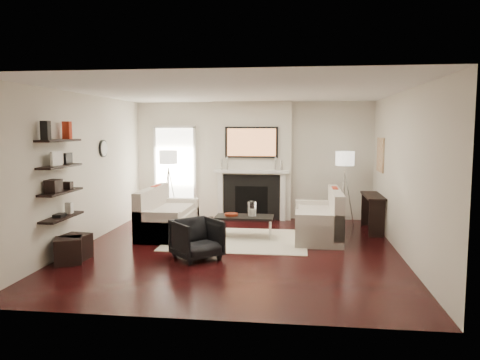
# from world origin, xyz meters

# --- Properties ---
(room_envelope) EXTENTS (6.00, 6.00, 6.00)m
(room_envelope) POSITION_xyz_m (0.00, 0.00, 1.35)
(room_envelope) COLOR black
(room_envelope) RESTS_ON ground
(chimney_breast) EXTENTS (1.80, 0.25, 2.70)m
(chimney_breast) POSITION_xyz_m (0.00, 2.88, 1.35)
(chimney_breast) COLOR silver
(chimney_breast) RESTS_ON floor
(fireplace_surround) EXTENTS (1.30, 0.02, 1.04)m
(fireplace_surround) POSITION_xyz_m (0.00, 2.74, 0.52)
(fireplace_surround) COLOR black
(fireplace_surround) RESTS_ON floor
(firebox) EXTENTS (0.75, 0.02, 0.65)m
(firebox) POSITION_xyz_m (0.00, 2.73, 0.45)
(firebox) COLOR black
(firebox) RESTS_ON floor
(mantel_pilaster_l) EXTENTS (0.12, 0.08, 1.10)m
(mantel_pilaster_l) POSITION_xyz_m (-0.72, 2.71, 0.55)
(mantel_pilaster_l) COLOR white
(mantel_pilaster_l) RESTS_ON floor
(mantel_pilaster_r) EXTENTS (0.12, 0.08, 1.10)m
(mantel_pilaster_r) POSITION_xyz_m (0.72, 2.71, 0.55)
(mantel_pilaster_r) COLOR white
(mantel_pilaster_r) RESTS_ON floor
(mantel_shelf) EXTENTS (1.70, 0.18, 0.07)m
(mantel_shelf) POSITION_xyz_m (0.00, 2.69, 1.12)
(mantel_shelf) COLOR white
(mantel_shelf) RESTS_ON chimney_breast
(tv_body) EXTENTS (1.20, 0.06, 0.70)m
(tv_body) POSITION_xyz_m (0.00, 2.71, 1.78)
(tv_body) COLOR black
(tv_body) RESTS_ON chimney_breast
(tv_screen) EXTENTS (1.10, 0.00, 0.62)m
(tv_screen) POSITION_xyz_m (0.00, 2.68, 1.78)
(tv_screen) COLOR #BF723F
(tv_screen) RESTS_ON tv_body
(candlestick_l_tall) EXTENTS (0.04, 0.04, 0.30)m
(candlestick_l_tall) POSITION_xyz_m (-0.55, 2.70, 1.30)
(candlestick_l_tall) COLOR silver
(candlestick_l_tall) RESTS_ON mantel_shelf
(candlestick_l_short) EXTENTS (0.04, 0.04, 0.24)m
(candlestick_l_short) POSITION_xyz_m (-0.68, 2.70, 1.27)
(candlestick_l_short) COLOR silver
(candlestick_l_short) RESTS_ON mantel_shelf
(candlestick_r_tall) EXTENTS (0.04, 0.04, 0.30)m
(candlestick_r_tall) POSITION_xyz_m (0.55, 2.70, 1.30)
(candlestick_r_tall) COLOR silver
(candlestick_r_tall) RESTS_ON mantel_shelf
(candlestick_r_short) EXTENTS (0.04, 0.04, 0.24)m
(candlestick_r_short) POSITION_xyz_m (0.68, 2.70, 1.27)
(candlestick_r_short) COLOR silver
(candlestick_r_short) RESTS_ON mantel_shelf
(hallway_panel) EXTENTS (0.90, 0.02, 2.10)m
(hallway_panel) POSITION_xyz_m (-1.85, 2.98, 1.05)
(hallway_panel) COLOR white
(hallway_panel) RESTS_ON floor
(door_trim_l) EXTENTS (0.06, 0.06, 2.16)m
(door_trim_l) POSITION_xyz_m (-2.33, 2.96, 1.05)
(door_trim_l) COLOR white
(door_trim_l) RESTS_ON floor
(door_trim_r) EXTENTS (0.06, 0.06, 2.16)m
(door_trim_r) POSITION_xyz_m (-1.37, 2.96, 1.05)
(door_trim_r) COLOR white
(door_trim_r) RESTS_ON floor
(door_trim_top) EXTENTS (1.02, 0.06, 0.06)m
(door_trim_top) POSITION_xyz_m (-1.85, 2.96, 2.13)
(door_trim_top) COLOR white
(door_trim_top) RESTS_ON wall_back
(rug) EXTENTS (2.60, 2.00, 0.01)m
(rug) POSITION_xyz_m (-0.07, 0.71, 0.01)
(rug) COLOR beige
(rug) RESTS_ON floor
(loveseat_left_base) EXTENTS (0.85, 1.80, 0.42)m
(loveseat_left_base) POSITION_xyz_m (-1.48, 1.03, 0.21)
(loveseat_left_base) COLOR beige
(loveseat_left_base) RESTS_ON floor
(loveseat_left_back) EXTENTS (0.18, 1.80, 0.80)m
(loveseat_left_back) POSITION_xyz_m (-1.81, 1.03, 0.53)
(loveseat_left_back) COLOR beige
(loveseat_left_back) RESTS_ON floor
(loveseat_left_arm_n) EXTENTS (0.85, 0.18, 0.60)m
(loveseat_left_arm_n) POSITION_xyz_m (-1.48, 0.22, 0.30)
(loveseat_left_arm_n) COLOR beige
(loveseat_left_arm_n) RESTS_ON floor
(loveseat_left_arm_s) EXTENTS (0.85, 0.18, 0.60)m
(loveseat_left_arm_s) POSITION_xyz_m (-1.48, 1.84, 0.30)
(loveseat_left_arm_s) COLOR beige
(loveseat_left_arm_s) RESTS_ON floor
(loveseat_left_cushion) EXTENTS (0.63, 1.44, 0.10)m
(loveseat_left_cushion) POSITION_xyz_m (-1.43, 1.03, 0.47)
(loveseat_left_cushion) COLOR beige
(loveseat_left_cushion) RESTS_ON loveseat_left_base
(pillow_left_orange) EXTENTS (0.10, 0.42, 0.42)m
(pillow_left_orange) POSITION_xyz_m (-1.81, 1.33, 0.73)
(pillow_left_orange) COLOR red
(pillow_left_orange) RESTS_ON loveseat_left_cushion
(pillow_left_charcoal) EXTENTS (0.10, 0.40, 0.40)m
(pillow_left_charcoal) POSITION_xyz_m (-1.81, 0.73, 0.72)
(pillow_left_charcoal) COLOR black
(pillow_left_charcoal) RESTS_ON loveseat_left_cushion
(loveseat_right_base) EXTENTS (0.85, 1.80, 0.42)m
(loveseat_right_base) POSITION_xyz_m (1.44, 1.10, 0.21)
(loveseat_right_base) COLOR beige
(loveseat_right_base) RESTS_ON floor
(loveseat_right_back) EXTENTS (0.18, 1.80, 0.80)m
(loveseat_right_back) POSITION_xyz_m (1.77, 1.10, 0.53)
(loveseat_right_back) COLOR beige
(loveseat_right_back) RESTS_ON floor
(loveseat_right_arm_n) EXTENTS (0.85, 0.18, 0.60)m
(loveseat_right_arm_n) POSITION_xyz_m (1.44, 0.29, 0.30)
(loveseat_right_arm_n) COLOR beige
(loveseat_right_arm_n) RESTS_ON floor
(loveseat_right_arm_s) EXTENTS (0.85, 0.18, 0.60)m
(loveseat_right_arm_s) POSITION_xyz_m (1.44, 1.91, 0.30)
(loveseat_right_arm_s) COLOR beige
(loveseat_right_arm_s) RESTS_ON floor
(loveseat_right_cushion) EXTENTS (0.63, 1.44, 0.10)m
(loveseat_right_cushion) POSITION_xyz_m (1.39, 1.10, 0.47)
(loveseat_right_cushion) COLOR beige
(loveseat_right_cushion) RESTS_ON loveseat_right_base
(pillow_right_orange) EXTENTS (0.10, 0.42, 0.42)m
(pillow_right_orange) POSITION_xyz_m (1.77, 1.40, 0.73)
(pillow_right_orange) COLOR red
(pillow_right_orange) RESTS_ON loveseat_right_cushion
(pillow_right_charcoal) EXTENTS (0.10, 0.40, 0.40)m
(pillow_right_charcoal) POSITION_xyz_m (1.77, 0.80, 0.72)
(pillow_right_charcoal) COLOR black
(pillow_right_charcoal) RESTS_ON loveseat_right_cushion
(coffee_table) EXTENTS (1.10, 0.55, 0.04)m
(coffee_table) POSITION_xyz_m (0.04, 0.93, 0.40)
(coffee_table) COLOR black
(coffee_table) RESTS_ON floor
(coffee_leg_nw) EXTENTS (0.02, 0.02, 0.38)m
(coffee_leg_nw) POSITION_xyz_m (-0.46, 0.71, 0.19)
(coffee_leg_nw) COLOR silver
(coffee_leg_nw) RESTS_ON floor
(coffee_leg_ne) EXTENTS (0.02, 0.02, 0.38)m
(coffee_leg_ne) POSITION_xyz_m (0.54, 0.71, 0.19)
(coffee_leg_ne) COLOR silver
(coffee_leg_ne) RESTS_ON floor
(coffee_leg_sw) EXTENTS (0.02, 0.02, 0.38)m
(coffee_leg_sw) POSITION_xyz_m (-0.46, 1.15, 0.19)
(coffee_leg_sw) COLOR silver
(coffee_leg_sw) RESTS_ON floor
(coffee_leg_se) EXTENTS (0.02, 0.02, 0.38)m
(coffee_leg_se) POSITION_xyz_m (0.54, 1.15, 0.19)
(coffee_leg_se) COLOR silver
(coffee_leg_se) RESTS_ON floor
(hurricane_glass) EXTENTS (0.17, 0.17, 0.29)m
(hurricane_glass) POSITION_xyz_m (0.19, 0.93, 0.56)
(hurricane_glass) COLOR white
(hurricane_glass) RESTS_ON coffee_table
(hurricane_candle) EXTENTS (0.09, 0.09, 0.14)m
(hurricane_candle) POSITION_xyz_m (0.19, 0.93, 0.50)
(hurricane_candle) COLOR white
(hurricane_candle) RESTS_ON coffee_table
(copper_bowl) EXTENTS (0.26, 0.26, 0.04)m
(copper_bowl) POSITION_xyz_m (-0.21, 0.93, 0.45)
(copper_bowl) COLOR #A9361C
(copper_bowl) RESTS_ON coffee_table
(armchair) EXTENTS (0.93, 0.93, 0.70)m
(armchair) POSITION_xyz_m (-0.55, -0.61, 0.35)
(armchair) COLOR black
(armchair) RESTS_ON floor
(lamp_left_post) EXTENTS (0.02, 0.02, 1.20)m
(lamp_left_post) POSITION_xyz_m (-1.85, 2.39, 0.60)
(lamp_left_post) COLOR silver
(lamp_left_post) RESTS_ON floor
(lamp_left_shade) EXTENTS (0.40, 0.40, 0.30)m
(lamp_left_shade) POSITION_xyz_m (-1.85, 2.39, 1.45)
(lamp_left_shade) COLOR white
(lamp_left_shade) RESTS_ON lamp_left_post
(lamp_left_leg_a) EXTENTS (0.25, 0.02, 1.23)m
(lamp_left_leg_a) POSITION_xyz_m (-1.74, 2.39, 0.60)
(lamp_left_leg_a) COLOR silver
(lamp_left_leg_a) RESTS_ON floor
(lamp_left_leg_b) EXTENTS (0.14, 0.22, 1.23)m
(lamp_left_leg_b) POSITION_xyz_m (-1.91, 2.49, 0.60)
(lamp_left_leg_b) COLOR silver
(lamp_left_leg_b) RESTS_ON floor
(lamp_left_leg_c) EXTENTS (0.14, 0.22, 1.23)m
(lamp_left_leg_c) POSITION_xyz_m (-1.91, 2.30, 0.60)
(lamp_left_leg_c) COLOR silver
(lamp_left_leg_c) RESTS_ON floor
(lamp_right_post) EXTENTS (0.02, 0.02, 1.20)m
(lamp_right_post) POSITION_xyz_m (2.05, 2.39, 0.60)
(lamp_right_post) COLOR silver
(lamp_right_post) RESTS_ON floor
(lamp_right_shade) EXTENTS (0.40, 0.40, 0.30)m
(lamp_right_shade) POSITION_xyz_m (2.05, 2.39, 1.45)
(lamp_right_shade) COLOR white
(lamp_right_shade) RESTS_ON lamp_right_post
(lamp_right_leg_a) EXTENTS (0.25, 0.02, 1.23)m
(lamp_right_leg_a) POSITION_xyz_m (2.16, 2.39, 0.60)
(lamp_right_leg_a) COLOR silver
(lamp_right_leg_a) RESTS_ON floor
(lamp_right_leg_b) EXTENTS (0.14, 0.22, 1.23)m
(lamp_right_leg_b) POSITION_xyz_m (2.00, 2.48, 0.60)
(lamp_right_leg_b) COLOR silver
(lamp_right_leg_b) RESTS_ON floor
(lamp_right_leg_c) EXTENTS (0.14, 0.22, 1.23)m
(lamp_right_leg_c) POSITION_xyz_m (1.99, 2.29, 0.60)
(lamp_right_leg_c) COLOR silver
(lamp_right_leg_c) RESTS_ON floor
(console_top) EXTENTS (0.35, 1.20, 0.04)m
(console_top) POSITION_xyz_m (2.57, 1.82, 0.73)
(console_top) COLOR black
(console_top) RESTS_ON floor
(console_leg_n) EXTENTS (0.30, 0.04, 0.71)m
(console_leg_n) POSITION_xyz_m (2.57, 1.27, 0.35)
(console_leg_n) COLOR black
(console_leg_n) RESTS_ON floor
(console_leg_s) EXTENTS (0.30, 0.04, 0.71)m
(console_leg_s) POSITION_xyz_m (2.57, 2.37, 0.35)
(console_leg_s) COLOR black
(console_leg_s) RESTS_ON floor
(wall_art) EXTENTS (0.03, 0.70, 0.70)m
(wall_art) POSITION_xyz_m (2.73, 2.05, 1.55)
(wall_art) COLOR tan
(wall_art) RESTS_ON wall_right
(shelf_bottom) EXTENTS (0.25, 1.00, 0.03)m
(shelf_bottom) POSITION_xyz_m (-2.62, -1.00, 0.70)
(shelf_bottom) COLOR black
(shelf_bottom) RESTS_ON wall_left
(shelf_lower) EXTENTS (0.25, 1.00, 0.04)m
(shelf_lower) POSITION_xyz_m (-2.62, -1.00, 1.10)
(shelf_lower) COLOR black
(shelf_lower) RESTS_ON wall_left
(shelf_upper) EXTENTS (0.25, 1.00, 0.04)m
(shelf_upper) POSITION_xyz_m (-2.62, -1.00, 1.50)
(shelf_upper) COLOR black
(shelf_upper) RESTS_ON wall_left
(shelf_top) EXTENTS (0.25, 1.00, 0.04)m
(shelf_top) POSITION_xyz_m (-2.62, -1.00, 1.90)
(shelf_top) COLOR black
(shelf_top) RESTS_ON wall_left
(decor_magfile_a) EXTENTS (0.12, 0.10, 0.28)m
(decor_magfile_a) POSITION_xyz_m (-2.62, -1.37, 2.06)
(decor_magfile_a) COLOR black
(decor_magfile_a) RESTS_ON shelf_top
(decor_magfile_b) EXTENTS (0.12, 0.10, 0.28)m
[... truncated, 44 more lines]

